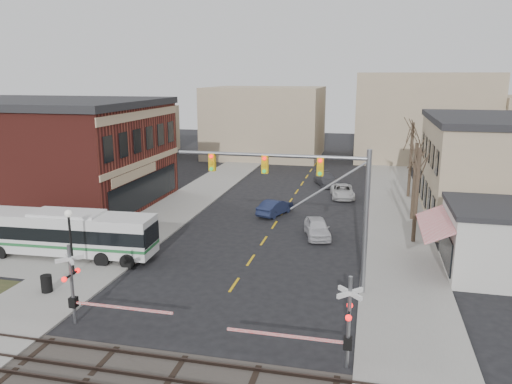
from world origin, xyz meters
TOP-DOWN VIEW (x-y plane):
  - ground at (0.00, 0.00)m, footprint 160.00×160.00m
  - sidewalk_west at (-9.50, 20.00)m, footprint 5.00×60.00m
  - sidewalk_east at (9.50, 20.00)m, footprint 5.00×60.00m
  - tree_east_a at (10.50, 12.00)m, footprint 0.28×0.28m
  - tree_east_b at (10.80, 18.00)m, footprint 0.28×0.28m
  - tree_east_c at (11.00, 26.00)m, footprint 0.28×0.28m
  - transit_bus at (-11.72, 3.86)m, footprint 11.57×3.09m
  - traffic_signal_mast at (4.29, 2.50)m, footprint 10.57×0.30m
  - rr_crossing_west at (-5.88, -4.08)m, footprint 5.60×1.36m
  - rr_crossing_east at (6.30, -4.89)m, footprint 5.60×1.36m
  - street_lamp at (-9.70, 1.08)m, footprint 0.44×0.44m
  - trash_bin at (-9.70, -1.45)m, footprint 0.60×0.60m
  - car_a at (3.65, 11.80)m, footprint 2.63×4.42m
  - car_b at (-0.53, 17.00)m, footprint 2.70×4.29m
  - car_c at (4.72, 24.49)m, footprint 2.73×4.82m
  - car_d at (2.68, 29.69)m, footprint 3.46×4.96m
  - pedestrian_near at (-9.74, 4.47)m, footprint 0.46×0.67m
  - pedestrian_far at (-11.17, 6.35)m, footprint 1.06×1.13m

SIDE VIEW (x-z plane):
  - ground at x=0.00m, z-range 0.00..0.00m
  - sidewalk_west at x=-9.50m, z-range 0.00..0.12m
  - sidewalk_east at x=9.50m, z-range 0.00..0.12m
  - trash_bin at x=-9.70m, z-range 0.12..1.07m
  - car_c at x=4.72m, z-range 0.00..1.27m
  - car_d at x=2.68m, z-range 0.00..1.33m
  - car_b at x=-0.53m, z-range 0.00..1.34m
  - car_a at x=3.65m, z-range 0.00..1.41m
  - pedestrian_near at x=-9.74m, z-range 0.12..1.90m
  - pedestrian_far at x=-11.17m, z-range 0.12..1.96m
  - transit_bus at x=-11.72m, z-range 0.20..3.15m
  - rr_crossing_west at x=-5.88m, z-range -0.03..3.97m
  - rr_crossing_east at x=6.30m, z-range -0.03..3.97m
  - street_lamp at x=-9.70m, z-range 1.00..4.99m
  - tree_east_b at x=10.80m, z-range 0.12..6.42m
  - tree_east_a at x=10.50m, z-range 0.12..6.87m
  - tree_east_c at x=11.00m, z-range 0.12..7.32m
  - traffic_signal_mast at x=4.29m, z-range 1.77..9.77m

